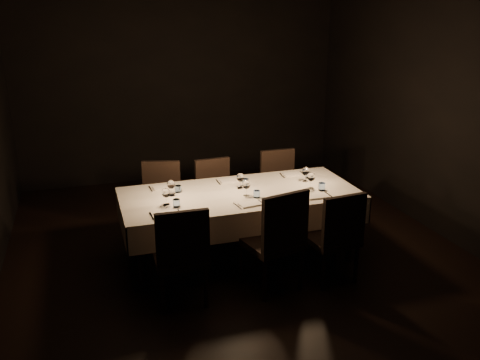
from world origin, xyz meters
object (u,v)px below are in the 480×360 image
object	(u,v)px
chair_near_center	(277,237)
chair_near_right	(336,233)
chair_far_left	(161,197)
chair_far_center	(216,193)
chair_near_left	(181,252)
chair_far_right	(280,184)
dining_table	(240,199)

from	to	relation	value
chair_near_center	chair_near_right	distance (m)	0.62
chair_near_center	chair_far_left	xyz separation A→B (m)	(-0.85, 1.53, -0.05)
chair_near_right	chair_far_center	world-z (taller)	chair_near_right
chair_near_left	chair_far_right	bearing A→B (deg)	-134.69
chair_near_center	chair_far_right	size ratio (longest dim) A/B	1.11
chair_far_left	chair_far_right	distance (m)	1.51
chair_near_right	chair_far_left	distance (m)	2.14
chair_near_right	chair_near_left	bearing A→B (deg)	-7.41
chair_far_left	chair_far_center	bearing A→B (deg)	14.51
dining_table	chair_near_right	size ratio (longest dim) A/B	2.61
chair_near_center	chair_far_right	xyz separation A→B (m)	(0.66, 1.55, -0.05)
chair_far_left	chair_far_center	xyz separation A→B (m)	(0.66, -0.00, -0.01)
chair_far_center	chair_far_right	distance (m)	0.85
dining_table	chair_far_right	xyz separation A→B (m)	(0.78, 0.77, -0.17)
chair_near_left	dining_table	bearing A→B (deg)	-135.27
chair_far_right	chair_near_left	bearing A→B (deg)	-135.95
chair_near_center	chair_far_left	distance (m)	1.75
chair_near_left	chair_near_center	size ratio (longest dim) A/B	0.94
chair_near_left	chair_near_right	bearing A→B (deg)	179.63
dining_table	chair_far_right	bearing A→B (deg)	44.77
chair_near_left	chair_far_left	distance (m)	1.52
chair_near_left	chair_far_center	world-z (taller)	chair_near_left
dining_table	chair_far_right	distance (m)	1.11
dining_table	chair_near_center	xyz separation A→B (m)	(0.12, -0.77, -0.12)
chair_near_center	chair_far_left	world-z (taller)	chair_near_center
chair_near_center	dining_table	bearing A→B (deg)	-94.73
chair_near_left	chair_far_left	xyz separation A→B (m)	(0.07, 1.52, -0.03)
dining_table	chair_far_right	world-z (taller)	chair_far_right
chair_far_right	dining_table	bearing A→B (deg)	-135.36
chair_near_right	chair_far_left	xyz separation A→B (m)	(-1.47, 1.56, -0.02)
chair_far_left	chair_far_center	size ratio (longest dim) A/B	1.03
chair_near_center	chair_near_left	bearing A→B (deg)	-14.34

